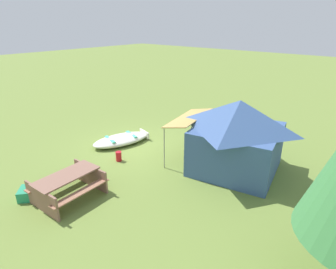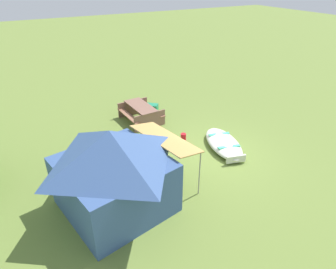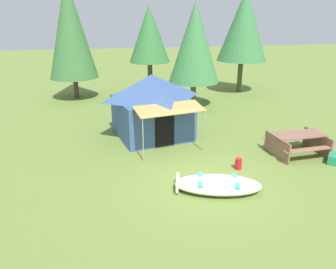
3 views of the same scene
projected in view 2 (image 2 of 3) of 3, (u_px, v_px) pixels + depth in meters
name	position (u px, v px, depth m)	size (l,w,h in m)	color
ground_plane	(211.00, 155.00, 11.01)	(80.00, 80.00, 0.00)	olive
beached_rowboat	(224.00, 143.00, 11.40)	(2.68, 1.75, 0.36)	silver
canvas_cabin_tent	(114.00, 170.00, 8.02)	(3.42, 4.18, 2.51)	#3A5790
picnic_table	(141.00, 111.00, 13.28)	(1.94, 1.60, 0.76)	#865E4D
cooler_box	(152.00, 107.00, 14.46)	(0.57, 0.39, 0.31)	#238C60
fuel_can	(183.00, 138.00, 11.78)	(0.22, 0.22, 0.37)	red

